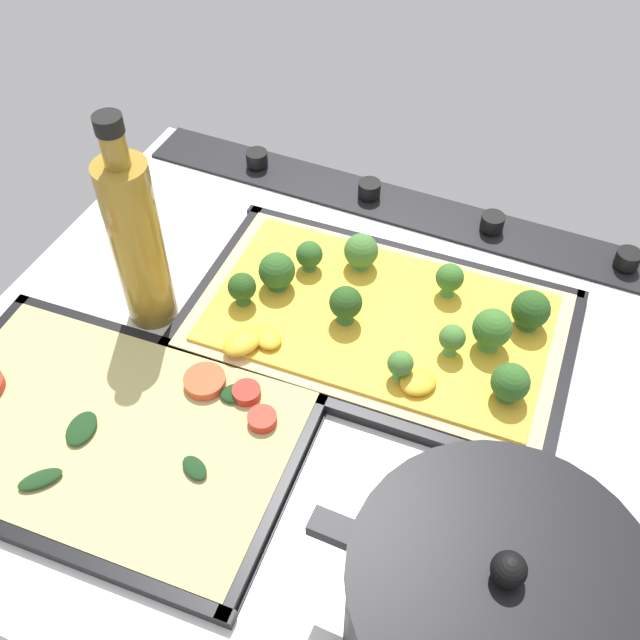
{
  "coord_description": "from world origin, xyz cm",
  "views": [
    {
      "loc": [
        -16.51,
        41.57,
        60.41
      ],
      "look_at": [
        2.93,
        -2.66,
        6.4
      ],
      "focal_mm": 42.25,
      "sensor_mm": 36.0,
      "label": 1
    }
  ],
  "objects_px": {
    "baking_tray_back": "(109,437)",
    "cooking_pot": "(489,614)",
    "broccoli_pizza": "(384,317)",
    "oil_bottle": "(137,241)",
    "veggie_pizza_back": "(109,431)",
    "baking_tray_front": "(378,326)"
  },
  "relations": [
    {
      "from": "oil_bottle",
      "to": "baking_tray_front",
      "type": "bearing_deg",
      "value": -161.83
    },
    {
      "from": "veggie_pizza_back",
      "to": "oil_bottle",
      "type": "relative_size",
      "value": 1.43
    },
    {
      "from": "broccoli_pizza",
      "to": "baking_tray_back",
      "type": "distance_m",
      "value": 0.3
    },
    {
      "from": "baking_tray_back",
      "to": "veggie_pizza_back",
      "type": "distance_m",
      "value": 0.01
    },
    {
      "from": "broccoli_pizza",
      "to": "baking_tray_back",
      "type": "relative_size",
      "value": 1.03
    },
    {
      "from": "cooking_pot",
      "to": "broccoli_pizza",
      "type": "bearing_deg",
      "value": -56.89
    },
    {
      "from": "baking_tray_back",
      "to": "oil_bottle",
      "type": "relative_size",
      "value": 1.54
    },
    {
      "from": "baking_tray_front",
      "to": "oil_bottle",
      "type": "height_order",
      "value": "oil_bottle"
    },
    {
      "from": "veggie_pizza_back",
      "to": "oil_bottle",
      "type": "xyz_separation_m",
      "value": [
        0.05,
        -0.15,
        0.09
      ]
    },
    {
      "from": "oil_bottle",
      "to": "veggie_pizza_back",
      "type": "bearing_deg",
      "value": 107.67
    },
    {
      "from": "baking_tray_back",
      "to": "veggie_pizza_back",
      "type": "xyz_separation_m",
      "value": [
        0.0,
        -0.0,
        0.01
      ]
    },
    {
      "from": "broccoli_pizza",
      "to": "oil_bottle",
      "type": "xyz_separation_m",
      "value": [
        0.24,
        0.08,
        0.08
      ]
    },
    {
      "from": "baking_tray_front",
      "to": "broccoli_pizza",
      "type": "relative_size",
      "value": 1.06
    },
    {
      "from": "baking_tray_front",
      "to": "cooking_pot",
      "type": "height_order",
      "value": "cooking_pot"
    },
    {
      "from": "broccoli_pizza",
      "to": "veggie_pizza_back",
      "type": "relative_size",
      "value": 1.1
    },
    {
      "from": "baking_tray_front",
      "to": "veggie_pizza_back",
      "type": "relative_size",
      "value": 1.17
    },
    {
      "from": "baking_tray_back",
      "to": "cooking_pot",
      "type": "bearing_deg",
      "value": 173.13
    },
    {
      "from": "baking_tray_front",
      "to": "oil_bottle",
      "type": "bearing_deg",
      "value": 18.17
    },
    {
      "from": "baking_tray_front",
      "to": "veggie_pizza_back",
      "type": "bearing_deg",
      "value": 51.51
    },
    {
      "from": "broccoli_pizza",
      "to": "oil_bottle",
      "type": "height_order",
      "value": "oil_bottle"
    },
    {
      "from": "broccoli_pizza",
      "to": "baking_tray_back",
      "type": "xyz_separation_m",
      "value": [
        0.19,
        0.23,
        -0.02
      ]
    },
    {
      "from": "veggie_pizza_back",
      "to": "baking_tray_front",
      "type": "bearing_deg",
      "value": -128.49
    }
  ]
}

